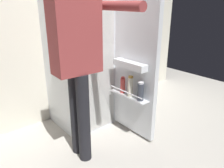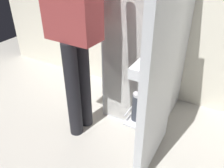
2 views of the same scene
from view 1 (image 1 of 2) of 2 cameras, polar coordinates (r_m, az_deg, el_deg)
ground_plane at (r=2.64m, az=-0.87°, el=-13.95°), size 5.91×5.91×0.00m
kitchen_wall at (r=2.98m, az=-12.75°, el=14.57°), size 4.40×0.10×2.42m
refrigerator at (r=2.69m, az=-7.32°, el=5.87°), size 0.67×1.24×1.64m
person at (r=1.99m, az=-8.88°, el=8.12°), size 0.55×0.76×1.77m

